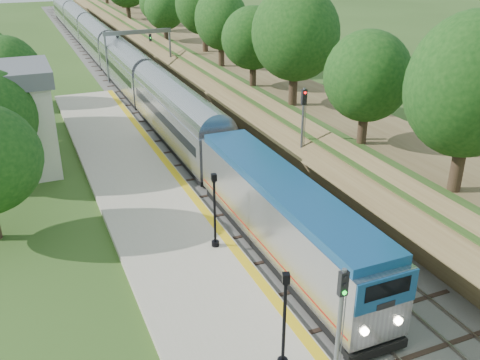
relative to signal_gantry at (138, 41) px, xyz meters
name	(u,v)px	position (x,y,z in m)	size (l,w,h in m)	color
trackbed	(129,72)	(-0.47, 5.01, -4.75)	(9.50, 170.00, 0.28)	#4C4944
platform	(168,233)	(-7.67, -38.99, -4.63)	(6.40, 68.00, 0.38)	#AFA78D
yellow_stripe	(213,221)	(-4.82, -38.99, -4.43)	(0.55, 68.00, 0.01)	gold
embankment	(188,53)	(7.88, 5.01, -2.87)	(10.64, 170.00, 11.70)	brown
signal_gantry	(138,41)	(0.00, 0.00, 0.00)	(8.40, 0.38, 6.20)	slate
trees_behind_platform	(46,153)	(-13.64, -34.32, -0.29)	(7.82, 53.32, 7.21)	#332316
train	(111,56)	(-2.47, 5.89, -2.58)	(2.96, 118.88, 4.36)	black
lamppost_mid	(284,326)	(-6.47, -51.53, -2.46)	(0.44, 0.44, 4.43)	black
lamppost_far	(215,215)	(-5.69, -41.75, -2.46)	(0.44, 0.44, 4.42)	black
signal_platform	(340,320)	(-5.37, -53.58, -1.00)	(0.33, 0.26, 5.60)	slate
signal_farside	(303,124)	(3.73, -34.58, -0.61)	(0.37, 0.29, 6.69)	slate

